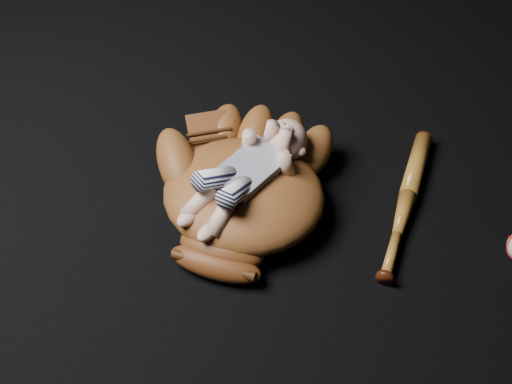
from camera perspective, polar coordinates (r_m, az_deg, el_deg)
baseball_glove at (r=1.34m, az=-1.13°, el=0.31°), size 0.52×0.56×0.15m
newborn_baby at (r=1.30m, az=-1.25°, el=1.57°), size 0.22×0.37×0.14m
baseball_bat at (r=1.43m, az=13.17°, el=-0.97°), size 0.12×0.43×0.04m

